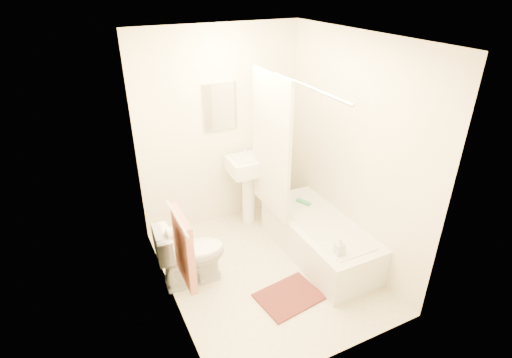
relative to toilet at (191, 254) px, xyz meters
name	(u,v)px	position (x,y,z in m)	size (l,w,h in m)	color
floor	(266,271)	(0.75, -0.21, -0.34)	(2.40, 2.40, 0.00)	beige
ceiling	(270,37)	(0.75, -0.21, 2.06)	(2.40, 2.40, 0.00)	white
wall_back	(221,131)	(0.75, 0.99, 0.86)	(2.00, 0.02, 2.40)	beige
wall_left	(163,194)	(-0.25, -0.21, 0.86)	(0.02, 2.40, 2.40)	beige
wall_right	(353,152)	(1.75, -0.21, 0.86)	(0.02, 2.40, 2.40)	beige
mirror	(220,107)	(0.75, 0.97, 1.16)	(0.40, 0.03, 0.55)	white
curtain_rod	(293,80)	(1.05, -0.11, 1.66)	(0.03, 0.03, 1.70)	silver
shower_curtain	(271,145)	(1.05, 0.29, 0.88)	(0.04, 0.80, 1.55)	silver
towel_bar	(177,218)	(-0.21, -0.46, 0.76)	(0.02, 0.02, 0.60)	silver
towel	(184,249)	(-0.18, -0.46, 0.44)	(0.06, 0.45, 0.66)	#CC7266
toilet_paper	(173,234)	(-0.18, -0.09, 0.36)	(0.12, 0.12, 0.11)	white
toilet	(191,254)	(0.00, 0.00, 0.00)	(0.39, 0.69, 0.68)	white
sink	(249,188)	(1.00, 0.74, 0.15)	(0.50, 0.40, 0.99)	white
bathtub	(319,238)	(1.42, -0.20, -0.13)	(0.67, 1.52, 0.43)	silver
bath_mat	(289,296)	(0.77, -0.66, -0.33)	(0.60, 0.45, 0.02)	#522A20
soap_bottle	(340,246)	(1.26, -0.75, 0.18)	(0.09, 0.09, 0.19)	silver
scrub_brush	(303,202)	(1.46, 0.21, 0.11)	(0.06, 0.18, 0.04)	#3A9962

